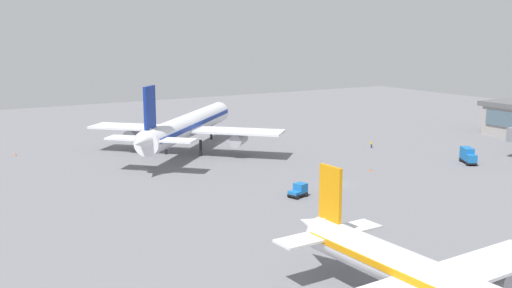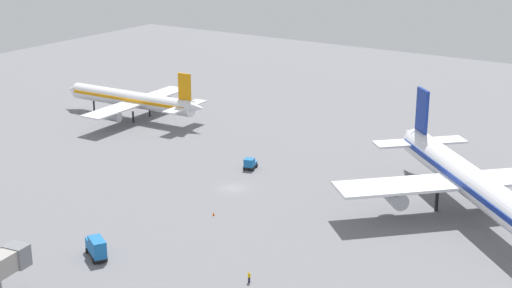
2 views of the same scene
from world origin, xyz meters
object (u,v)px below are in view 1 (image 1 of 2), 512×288
(safety_cone_near_gate, at_px, (370,170))
(safety_cone_mid_apron, at_px, (16,154))
(airplane_at_gate, at_px, (188,126))
(airplane_taxiing, at_px, (439,285))
(baggage_tug, at_px, (299,190))
(catering_truck, at_px, (468,156))
(ground_crew_worker, at_px, (371,144))

(safety_cone_near_gate, distance_m, safety_cone_mid_apron, 79.06)
(safety_cone_near_gate, relative_size, safety_cone_mid_apron, 1.00)
(airplane_at_gate, height_order, safety_cone_near_gate, airplane_at_gate)
(airplane_taxiing, relative_size, safety_cone_mid_apron, 71.50)
(baggage_tug, bearing_deg, catering_truck, -12.16)
(airplane_taxiing, distance_m, ground_crew_worker, 90.59)
(baggage_tug, xyz_separation_m, safety_cone_near_gate, (7.98, -23.23, -0.86))
(baggage_tug, bearing_deg, airplane_at_gate, 74.83)
(catering_truck, height_order, safety_cone_near_gate, catering_truck)
(catering_truck, bearing_deg, airplane_taxiing, -21.71)
(ground_crew_worker, relative_size, safety_cone_near_gate, 2.78)
(ground_crew_worker, relative_size, safety_cone_mid_apron, 2.78)
(safety_cone_near_gate, bearing_deg, catering_truck, -102.88)
(airplane_at_gate, bearing_deg, catering_truck, -86.96)
(safety_cone_mid_apron, bearing_deg, catering_truck, -125.55)
(airplane_taxiing, height_order, ground_crew_worker, airplane_taxiing)
(safety_cone_near_gate, bearing_deg, ground_crew_worker, -42.23)
(airplane_taxiing, distance_m, catering_truck, 77.97)
(baggage_tug, xyz_separation_m, safety_cone_mid_apron, (60.95, 35.46, -0.86))
(airplane_at_gate, relative_size, ground_crew_worker, 26.79)
(baggage_tug, distance_m, ground_crew_worker, 47.96)
(baggage_tug, distance_m, safety_cone_mid_apron, 70.52)
(airplane_at_gate, relative_size, safety_cone_near_gate, 74.57)
(safety_cone_near_gate, bearing_deg, airplane_at_gate, 33.00)
(catering_truck, distance_m, safety_cone_mid_apron, 100.06)
(ground_crew_worker, bearing_deg, safety_cone_mid_apron, -8.35)
(airplane_at_gate, bearing_deg, safety_cone_mid_apron, 109.51)
(airplane_taxiing, bearing_deg, ground_crew_worker, 139.78)
(airplane_at_gate, xyz_separation_m, baggage_tug, (-44.29, -0.35, -5.14))
(catering_truck, relative_size, safety_cone_near_gate, 9.65)
(safety_cone_near_gate, bearing_deg, baggage_tug, 108.97)
(safety_cone_near_gate, bearing_deg, safety_cone_mid_apron, 47.93)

